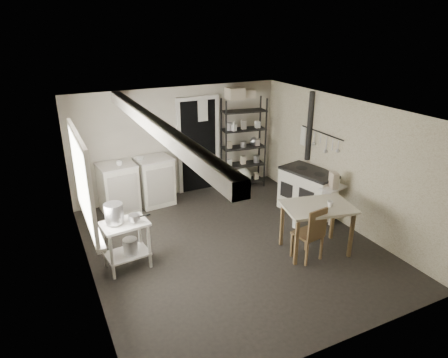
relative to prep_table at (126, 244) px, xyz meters
name	(u,v)px	position (x,y,z in m)	size (l,w,h in m)	color
floor	(232,245)	(1.71, -0.14, -0.40)	(5.00, 5.00, 0.00)	black
ceiling	(233,110)	(1.71, -0.14, 1.90)	(5.00, 5.00, 0.00)	silver
wall_back	(178,142)	(1.71, 2.36, 0.75)	(4.50, 0.02, 2.30)	#B8B19D
wall_front	(340,262)	(1.71, -2.64, 0.75)	(4.50, 0.02, 2.30)	#B8B19D
wall_left	(84,210)	(-0.54, -0.14, 0.75)	(0.02, 5.00, 2.30)	#B8B19D
wall_right	(343,162)	(3.96, -0.14, 0.75)	(0.02, 5.00, 2.30)	#B8B19D
window	(81,180)	(-0.51, 0.06, 1.10)	(0.12, 1.76, 1.28)	silver
doorway	(199,147)	(2.16, 2.33, 0.60)	(0.96, 0.10, 2.08)	silver
ceiling_beam	(154,126)	(0.51, -0.14, 1.80)	(0.18, 5.00, 0.18)	silver
wallpaper_panel	(342,162)	(3.95, -0.14, 0.75)	(0.01, 5.00, 2.30)	beige
utensil_rail	(321,133)	(3.90, 0.46, 1.15)	(0.06, 1.20, 0.44)	silver
prep_table	(126,244)	(0.00, 0.00, 0.00)	(0.67, 0.48, 0.76)	silver
stockpot	(114,213)	(-0.13, 0.02, 0.54)	(0.27, 0.27, 0.29)	silver
saucepan	(134,218)	(0.14, -0.07, 0.45)	(0.17, 0.17, 0.09)	silver
bucket	(130,246)	(0.05, -0.06, -0.02)	(0.22, 0.22, 0.24)	silver
base_cabinets	(137,186)	(0.69, 2.04, 0.06)	(1.50, 0.64, 0.99)	silver
mixing_bowl	(140,162)	(0.79, 2.05, 0.55)	(0.26, 0.26, 0.06)	silver
counter_cup	(120,166)	(0.37, 1.90, 0.57)	(0.12, 0.12, 0.10)	silver
shelf_rack	(243,146)	(3.12, 2.08, 0.55)	(0.95, 0.37, 2.01)	black
shelf_jar	(234,129)	(2.86, 2.03, 0.98)	(0.09, 0.10, 0.21)	silver
storage_box_a	(235,99)	(2.90, 2.08, 1.61)	(0.35, 0.30, 0.24)	beige
storage_box_b	(249,98)	(3.24, 2.11, 1.59)	(0.27, 0.25, 0.17)	beige
stove	(308,191)	(3.63, 0.35, 0.04)	(0.61, 1.10, 0.87)	silver
stovepipe	(310,127)	(3.91, 0.83, 1.19)	(0.10, 0.10, 1.33)	black
side_ledge	(331,204)	(3.66, -0.28, 0.03)	(0.50, 0.27, 0.77)	silver
oats_box	(334,175)	(3.64, -0.31, 0.61)	(0.12, 0.19, 0.29)	beige
work_table	(316,230)	(2.86, -0.87, -0.02)	(1.07, 0.75, 0.82)	beige
table_cup	(330,207)	(3.01, -0.97, 0.40)	(0.09, 0.09, 0.09)	silver
chair	(308,231)	(2.61, -0.98, 0.08)	(0.38, 0.40, 0.92)	brown
flour_sack	(243,178)	(3.07, 1.99, -0.16)	(0.40, 0.34, 0.48)	silver
floor_crock	(296,223)	(3.07, -0.07, -0.33)	(0.13, 0.13, 0.16)	silver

